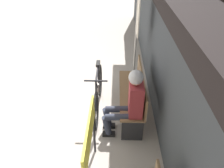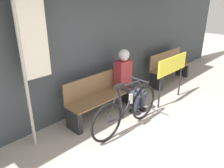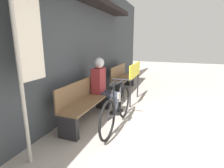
{
  "view_description": "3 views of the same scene",
  "coord_description": "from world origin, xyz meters",
  "px_view_note": "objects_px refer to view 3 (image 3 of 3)",
  "views": [
    {
      "loc": [
        3.66,
        1.98,
        2.88
      ],
      "look_at": [
        0.23,
        1.9,
        0.57
      ],
      "focal_mm": 35.0,
      "sensor_mm": 36.0,
      "label": 1
    },
    {
      "loc": [
        -2.36,
        -0.53,
        2.26
      ],
      "look_at": [
        0.06,
        1.81,
        0.88
      ],
      "focal_mm": 35.0,
      "sensor_mm": 36.0,
      "label": 2
    },
    {
      "loc": [
        -2.68,
        0.66,
        1.59
      ],
      "look_at": [
        0.48,
        1.82,
        0.78
      ],
      "focal_mm": 28.0,
      "sensor_mm": 36.0,
      "label": 3
    }
  ],
  "objects_px": {
    "park_bench_near": "(86,103)",
    "bicycle": "(117,108)",
    "park_bench_far": "(122,79)",
    "signboard": "(135,73)",
    "person_seated": "(103,82)",
    "banner_pole": "(27,51)"
  },
  "relations": [
    {
      "from": "bicycle",
      "to": "signboard",
      "type": "xyz_separation_m",
      "value": [
        1.52,
        0.02,
        0.42
      ]
    },
    {
      "from": "banner_pole",
      "to": "signboard",
      "type": "height_order",
      "value": "banner_pole"
    },
    {
      "from": "signboard",
      "to": "bicycle",
      "type": "bearing_deg",
      "value": -179.23
    },
    {
      "from": "park_bench_near",
      "to": "park_bench_far",
      "type": "relative_size",
      "value": 1.07
    },
    {
      "from": "bicycle",
      "to": "park_bench_far",
      "type": "bearing_deg",
      "value": 14.66
    },
    {
      "from": "bicycle",
      "to": "person_seated",
      "type": "height_order",
      "value": "person_seated"
    },
    {
      "from": "person_seated",
      "to": "park_bench_far",
      "type": "distance_m",
      "value": 1.99
    },
    {
      "from": "bicycle",
      "to": "signboard",
      "type": "distance_m",
      "value": 1.57
    },
    {
      "from": "banner_pole",
      "to": "signboard",
      "type": "bearing_deg",
      "value": -15.58
    },
    {
      "from": "park_bench_near",
      "to": "bicycle",
      "type": "distance_m",
      "value": 0.68
    },
    {
      "from": "person_seated",
      "to": "banner_pole",
      "type": "bearing_deg",
      "value": 173.19
    },
    {
      "from": "banner_pole",
      "to": "signboard",
      "type": "distance_m",
      "value": 2.93
    },
    {
      "from": "bicycle",
      "to": "park_bench_far",
      "type": "xyz_separation_m",
      "value": [
        2.59,
        0.68,
        0.0
      ]
    },
    {
      "from": "person_seated",
      "to": "park_bench_far",
      "type": "bearing_deg",
      "value": 3.3
    },
    {
      "from": "park_bench_far",
      "to": "signboard",
      "type": "relative_size",
      "value": 1.36
    },
    {
      "from": "bicycle",
      "to": "park_bench_far",
      "type": "relative_size",
      "value": 1.13
    },
    {
      "from": "park_bench_near",
      "to": "person_seated",
      "type": "xyz_separation_m",
      "value": [
        0.59,
        -0.11,
        0.32
      ]
    },
    {
      "from": "park_bench_near",
      "to": "signboard",
      "type": "height_order",
      "value": "signboard"
    },
    {
      "from": "person_seated",
      "to": "banner_pole",
      "type": "relative_size",
      "value": 0.55
    },
    {
      "from": "person_seated",
      "to": "signboard",
      "type": "xyz_separation_m",
      "value": [
        0.89,
        -0.54,
        0.09
      ]
    },
    {
      "from": "park_bench_near",
      "to": "bicycle",
      "type": "bearing_deg",
      "value": -93.88
    },
    {
      "from": "park_bench_near",
      "to": "park_bench_far",
      "type": "bearing_deg",
      "value": -0.04
    }
  ]
}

